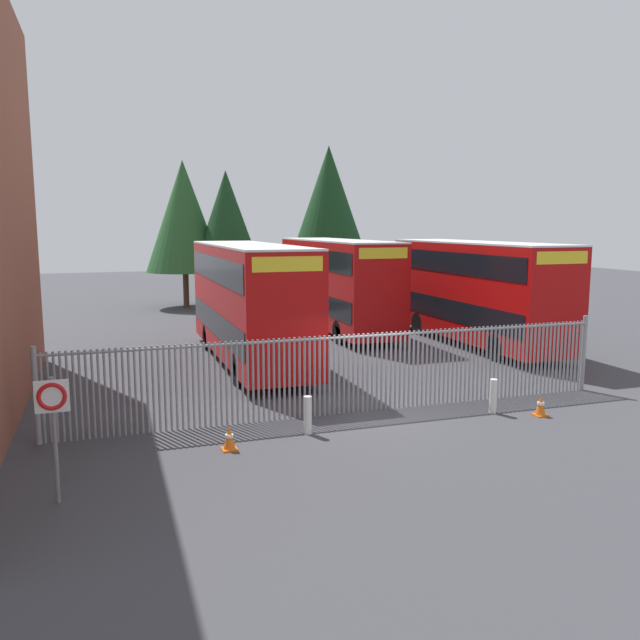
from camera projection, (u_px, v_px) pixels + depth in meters
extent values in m
plane|color=#3D3D42|center=(288.00, 356.00, 25.21)|extent=(100.00, 100.00, 0.00)
cylinder|color=gray|center=(36.00, 399.00, 14.91)|extent=(0.06, 0.06, 2.20)
cylinder|color=gray|center=(43.00, 398.00, 14.95)|extent=(0.06, 0.06, 2.20)
cylinder|color=gray|center=(49.00, 398.00, 14.99)|extent=(0.06, 0.06, 2.20)
cylinder|color=gray|center=(56.00, 397.00, 15.04)|extent=(0.06, 0.06, 2.20)
cylinder|color=gray|center=(62.00, 397.00, 15.08)|extent=(0.06, 0.06, 2.20)
cylinder|color=gray|center=(68.00, 396.00, 15.13)|extent=(0.06, 0.06, 2.20)
cylinder|color=gray|center=(75.00, 396.00, 15.17)|extent=(0.06, 0.06, 2.20)
cylinder|color=gray|center=(81.00, 395.00, 15.22)|extent=(0.06, 0.06, 2.20)
cylinder|color=gray|center=(87.00, 395.00, 15.26)|extent=(0.06, 0.06, 2.20)
cylinder|color=gray|center=(93.00, 394.00, 15.30)|extent=(0.06, 0.06, 2.20)
cylinder|color=gray|center=(99.00, 394.00, 15.35)|extent=(0.06, 0.06, 2.20)
cylinder|color=gray|center=(106.00, 393.00, 15.39)|extent=(0.06, 0.06, 2.20)
cylinder|color=gray|center=(112.00, 393.00, 15.44)|extent=(0.06, 0.06, 2.20)
cylinder|color=gray|center=(118.00, 392.00, 15.48)|extent=(0.06, 0.06, 2.20)
cylinder|color=gray|center=(124.00, 392.00, 15.53)|extent=(0.06, 0.06, 2.20)
cylinder|color=gray|center=(130.00, 391.00, 15.57)|extent=(0.06, 0.06, 2.20)
cylinder|color=gray|center=(136.00, 391.00, 15.61)|extent=(0.06, 0.06, 2.20)
cylinder|color=gray|center=(142.00, 390.00, 15.66)|extent=(0.06, 0.06, 2.20)
cylinder|color=gray|center=(147.00, 390.00, 15.70)|extent=(0.06, 0.06, 2.20)
cylinder|color=gray|center=(153.00, 390.00, 15.75)|extent=(0.06, 0.06, 2.20)
cylinder|color=gray|center=(159.00, 389.00, 15.79)|extent=(0.06, 0.06, 2.20)
cylinder|color=gray|center=(165.00, 389.00, 15.83)|extent=(0.06, 0.06, 2.20)
cylinder|color=gray|center=(171.00, 388.00, 15.88)|extent=(0.06, 0.06, 2.20)
cylinder|color=gray|center=(176.00, 388.00, 15.92)|extent=(0.06, 0.06, 2.20)
cylinder|color=gray|center=(182.00, 387.00, 15.97)|extent=(0.06, 0.06, 2.20)
cylinder|color=gray|center=(188.00, 387.00, 16.01)|extent=(0.06, 0.06, 2.20)
cylinder|color=gray|center=(193.00, 386.00, 16.06)|extent=(0.06, 0.06, 2.20)
cylinder|color=gray|center=(199.00, 386.00, 16.10)|extent=(0.06, 0.06, 2.20)
cylinder|color=gray|center=(204.00, 385.00, 16.14)|extent=(0.06, 0.06, 2.20)
cylinder|color=gray|center=(210.00, 385.00, 16.19)|extent=(0.06, 0.06, 2.20)
cylinder|color=gray|center=(215.00, 385.00, 16.23)|extent=(0.06, 0.06, 2.20)
cylinder|color=gray|center=(221.00, 384.00, 16.28)|extent=(0.06, 0.06, 2.20)
cylinder|color=gray|center=(226.00, 384.00, 16.32)|extent=(0.06, 0.06, 2.20)
cylinder|color=gray|center=(232.00, 383.00, 16.36)|extent=(0.06, 0.06, 2.20)
cylinder|color=gray|center=(237.00, 383.00, 16.41)|extent=(0.06, 0.06, 2.20)
cylinder|color=gray|center=(243.00, 382.00, 16.45)|extent=(0.06, 0.06, 2.20)
cylinder|color=gray|center=(248.00, 382.00, 16.50)|extent=(0.06, 0.06, 2.20)
cylinder|color=gray|center=(253.00, 382.00, 16.54)|extent=(0.06, 0.06, 2.20)
cylinder|color=gray|center=(258.00, 381.00, 16.59)|extent=(0.06, 0.06, 2.20)
cylinder|color=gray|center=(264.00, 381.00, 16.63)|extent=(0.06, 0.06, 2.20)
cylinder|color=gray|center=(269.00, 380.00, 16.67)|extent=(0.06, 0.06, 2.20)
cylinder|color=gray|center=(274.00, 380.00, 16.72)|extent=(0.06, 0.06, 2.20)
cylinder|color=gray|center=(279.00, 380.00, 16.76)|extent=(0.06, 0.06, 2.20)
cylinder|color=gray|center=(284.00, 379.00, 16.81)|extent=(0.06, 0.06, 2.20)
cylinder|color=gray|center=(289.00, 379.00, 16.85)|extent=(0.06, 0.06, 2.20)
cylinder|color=gray|center=(295.00, 378.00, 16.90)|extent=(0.06, 0.06, 2.20)
cylinder|color=gray|center=(300.00, 378.00, 16.94)|extent=(0.06, 0.06, 2.20)
cylinder|color=gray|center=(305.00, 378.00, 16.98)|extent=(0.06, 0.06, 2.20)
cylinder|color=gray|center=(310.00, 377.00, 17.03)|extent=(0.06, 0.06, 2.20)
cylinder|color=gray|center=(315.00, 377.00, 17.07)|extent=(0.06, 0.06, 2.20)
cylinder|color=gray|center=(320.00, 376.00, 17.12)|extent=(0.06, 0.06, 2.20)
cylinder|color=gray|center=(324.00, 376.00, 17.16)|extent=(0.06, 0.06, 2.20)
cylinder|color=gray|center=(329.00, 376.00, 17.20)|extent=(0.06, 0.06, 2.20)
cylinder|color=gray|center=(334.00, 375.00, 17.25)|extent=(0.06, 0.06, 2.20)
cylinder|color=gray|center=(339.00, 375.00, 17.29)|extent=(0.06, 0.06, 2.20)
cylinder|color=gray|center=(344.00, 374.00, 17.34)|extent=(0.06, 0.06, 2.20)
cylinder|color=gray|center=(349.00, 374.00, 17.38)|extent=(0.06, 0.06, 2.20)
cylinder|color=gray|center=(353.00, 374.00, 17.43)|extent=(0.06, 0.06, 2.20)
cylinder|color=gray|center=(358.00, 373.00, 17.47)|extent=(0.06, 0.06, 2.20)
cylinder|color=gray|center=(363.00, 373.00, 17.51)|extent=(0.06, 0.06, 2.20)
cylinder|color=gray|center=(368.00, 373.00, 17.56)|extent=(0.06, 0.06, 2.20)
cylinder|color=gray|center=(372.00, 372.00, 17.60)|extent=(0.06, 0.06, 2.20)
cylinder|color=gray|center=(377.00, 372.00, 17.65)|extent=(0.06, 0.06, 2.20)
cylinder|color=gray|center=(382.00, 371.00, 17.69)|extent=(0.06, 0.06, 2.20)
cylinder|color=gray|center=(386.00, 371.00, 17.73)|extent=(0.06, 0.06, 2.20)
cylinder|color=gray|center=(391.00, 371.00, 17.78)|extent=(0.06, 0.06, 2.20)
cylinder|color=gray|center=(395.00, 370.00, 17.82)|extent=(0.06, 0.06, 2.20)
cylinder|color=gray|center=(400.00, 370.00, 17.87)|extent=(0.06, 0.06, 2.20)
cylinder|color=gray|center=(404.00, 370.00, 17.91)|extent=(0.06, 0.06, 2.20)
cylinder|color=gray|center=(409.00, 369.00, 17.96)|extent=(0.06, 0.06, 2.20)
cylinder|color=gray|center=(413.00, 369.00, 18.00)|extent=(0.06, 0.06, 2.20)
cylinder|color=gray|center=(418.00, 369.00, 18.04)|extent=(0.06, 0.06, 2.20)
cylinder|color=gray|center=(422.00, 368.00, 18.09)|extent=(0.06, 0.06, 2.20)
cylinder|color=gray|center=(427.00, 368.00, 18.13)|extent=(0.06, 0.06, 2.20)
cylinder|color=gray|center=(431.00, 368.00, 18.18)|extent=(0.06, 0.06, 2.20)
cylinder|color=gray|center=(435.00, 367.00, 18.22)|extent=(0.06, 0.06, 2.20)
cylinder|color=gray|center=(440.00, 367.00, 18.27)|extent=(0.06, 0.06, 2.20)
cylinder|color=gray|center=(444.00, 366.00, 18.31)|extent=(0.06, 0.06, 2.20)
cylinder|color=gray|center=(448.00, 366.00, 18.35)|extent=(0.06, 0.06, 2.20)
cylinder|color=gray|center=(453.00, 366.00, 18.40)|extent=(0.06, 0.06, 2.20)
cylinder|color=gray|center=(457.00, 365.00, 18.44)|extent=(0.06, 0.06, 2.20)
cylinder|color=gray|center=(461.00, 365.00, 18.49)|extent=(0.06, 0.06, 2.20)
cylinder|color=gray|center=(465.00, 365.00, 18.53)|extent=(0.06, 0.06, 2.20)
cylinder|color=gray|center=(470.00, 364.00, 18.57)|extent=(0.06, 0.06, 2.20)
cylinder|color=gray|center=(474.00, 364.00, 18.62)|extent=(0.06, 0.06, 2.20)
cylinder|color=gray|center=(478.00, 364.00, 18.66)|extent=(0.06, 0.06, 2.20)
cylinder|color=gray|center=(482.00, 363.00, 18.71)|extent=(0.06, 0.06, 2.20)
cylinder|color=gray|center=(486.00, 363.00, 18.75)|extent=(0.06, 0.06, 2.20)
cylinder|color=gray|center=(490.00, 363.00, 18.80)|extent=(0.06, 0.06, 2.20)
cylinder|color=gray|center=(494.00, 363.00, 18.84)|extent=(0.06, 0.06, 2.20)
cylinder|color=gray|center=(498.00, 362.00, 18.88)|extent=(0.06, 0.06, 2.20)
cylinder|color=gray|center=(503.00, 362.00, 18.93)|extent=(0.06, 0.06, 2.20)
cylinder|color=gray|center=(507.00, 362.00, 18.97)|extent=(0.06, 0.06, 2.20)
cylinder|color=gray|center=(511.00, 361.00, 19.02)|extent=(0.06, 0.06, 2.20)
cylinder|color=gray|center=(515.00, 361.00, 19.06)|extent=(0.06, 0.06, 2.20)
cylinder|color=gray|center=(519.00, 361.00, 19.11)|extent=(0.06, 0.06, 2.20)
cylinder|color=gray|center=(522.00, 360.00, 19.15)|extent=(0.06, 0.06, 2.20)
cylinder|color=gray|center=(526.00, 360.00, 19.19)|extent=(0.06, 0.06, 2.20)
cylinder|color=gray|center=(530.00, 360.00, 19.24)|extent=(0.06, 0.06, 2.20)
cylinder|color=gray|center=(534.00, 359.00, 19.28)|extent=(0.06, 0.06, 2.20)
cylinder|color=gray|center=(538.00, 359.00, 19.33)|extent=(0.06, 0.06, 2.20)
cylinder|color=gray|center=(542.00, 359.00, 19.37)|extent=(0.06, 0.06, 2.20)
cylinder|color=gray|center=(546.00, 358.00, 19.41)|extent=(0.06, 0.06, 2.20)
cylinder|color=gray|center=(550.00, 358.00, 19.46)|extent=(0.06, 0.06, 2.20)
cylinder|color=gray|center=(553.00, 358.00, 19.50)|extent=(0.06, 0.06, 2.20)
cylinder|color=gray|center=(557.00, 358.00, 19.55)|extent=(0.06, 0.06, 2.20)
cylinder|color=gray|center=(561.00, 357.00, 19.59)|extent=(0.06, 0.06, 2.20)
cylinder|color=gray|center=(565.00, 357.00, 19.64)|extent=(0.06, 0.06, 2.20)
cylinder|color=gray|center=(569.00, 357.00, 19.68)|extent=(0.06, 0.06, 2.20)
cylinder|color=gray|center=(572.00, 356.00, 19.72)|extent=(0.06, 0.06, 2.20)
cylinder|color=gray|center=(576.00, 356.00, 19.77)|extent=(0.06, 0.06, 2.20)
cylinder|color=gray|center=(580.00, 356.00, 19.81)|extent=(0.06, 0.06, 2.20)
cylinder|color=gray|center=(583.00, 355.00, 19.86)|extent=(0.06, 0.06, 2.20)
cylinder|color=gray|center=(349.00, 337.00, 17.23)|extent=(15.65, 0.07, 0.07)
cylinder|color=gray|center=(36.00, 396.00, 14.90)|extent=(0.14, 0.14, 2.35)
cylinder|color=gray|center=(583.00, 353.00, 19.85)|extent=(0.14, 0.14, 2.35)
cube|color=#B70C0C|center=(249.00, 300.00, 23.73)|extent=(2.50, 10.80, 4.00)
cube|color=black|center=(249.00, 321.00, 23.85)|extent=(2.54, 10.37, 0.90)
cube|color=black|center=(248.00, 268.00, 23.55)|extent=(2.54, 10.37, 0.90)
cube|color=yellow|center=(287.00, 264.00, 18.47)|extent=(2.12, 0.12, 0.44)
cube|color=silver|center=(248.00, 245.00, 23.43)|extent=(2.50, 10.80, 0.08)
cylinder|color=black|center=(238.00, 370.00, 20.51)|extent=(0.30, 1.04, 1.04)
cylinder|color=black|center=(304.00, 365.00, 21.21)|extent=(0.30, 1.04, 1.04)
cylinder|color=black|center=(208.00, 337.00, 26.43)|extent=(0.30, 1.04, 1.04)
cylinder|color=black|center=(260.00, 334.00, 27.13)|extent=(0.30, 1.04, 1.04)
cube|color=#B70C0C|center=(337.00, 283.00, 30.91)|extent=(2.50, 10.80, 4.00)
cube|color=black|center=(337.00, 299.00, 31.03)|extent=(2.54, 10.37, 0.90)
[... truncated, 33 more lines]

